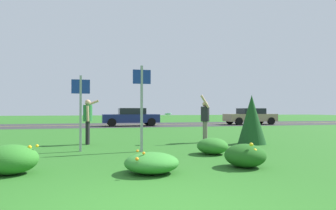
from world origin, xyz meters
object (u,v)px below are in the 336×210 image
at_px(frisbee_pale_blue, 168,114).
at_px(car_tan_leftmost, 250,116).
at_px(sign_post_by_roadside, 142,100).
at_px(car_navy_center_left, 131,117).
at_px(person_catcher_dark_shirt, 205,118).
at_px(person_thrower_green_shirt, 88,117).
at_px(sign_post_near_path, 81,105).

distance_m(frisbee_pale_blue, car_tan_leftmost, 17.17).
relative_size(sign_post_by_roadside, car_tan_leftmost, 0.60).
distance_m(frisbee_pale_blue, car_navy_center_left, 13.28).
bearing_deg(car_tan_leftmost, frisbee_pale_blue, -129.37).
relative_size(person_catcher_dark_shirt, car_navy_center_left, 0.42).
bearing_deg(car_navy_center_left, person_thrower_green_shirt, -104.07).
bearing_deg(frisbee_pale_blue, person_catcher_dark_shirt, 4.38).
bearing_deg(car_navy_center_left, sign_post_near_path, -102.95).
bearing_deg(frisbee_pale_blue, sign_post_by_roadside, -125.12).
bearing_deg(sign_post_by_roadside, person_thrower_green_shirt, 124.03).
bearing_deg(person_thrower_green_shirt, car_tan_leftmost, 42.44).
bearing_deg(frisbee_pale_blue, sign_post_near_path, -156.51).
relative_size(sign_post_near_path, car_navy_center_left, 0.53).
xyz_separation_m(sign_post_near_path, car_tan_leftmost, (14.06, 14.65, -0.71)).
bearing_deg(sign_post_near_path, car_navy_center_left, 77.05).
relative_size(sign_post_by_roadside, person_catcher_dark_shirt, 1.42).
bearing_deg(sign_post_near_path, car_tan_leftmost, 46.18).
xyz_separation_m(sign_post_near_path, person_thrower_green_shirt, (0.19, 1.97, -0.43)).
height_order(sign_post_by_roadside, frisbee_pale_blue, sign_post_by_roadside).
xyz_separation_m(person_catcher_dark_shirt, car_navy_center_left, (-1.35, 13.15, -0.25)).
relative_size(person_catcher_dark_shirt, car_tan_leftmost, 0.42).
height_order(sign_post_by_roadside, person_thrower_green_shirt, sign_post_by_roadside).
xyz_separation_m(person_thrower_green_shirt, person_catcher_dark_shirt, (4.53, -0.47, -0.03)).
distance_m(person_catcher_dark_shirt, car_tan_leftmost, 16.13).
xyz_separation_m(frisbee_pale_blue, car_navy_center_left, (0.20, 13.27, -0.41)).
distance_m(sign_post_near_path, frisbee_pale_blue, 3.47).
xyz_separation_m(person_catcher_dark_shirt, car_tan_leftmost, (9.34, 13.15, -0.25)).
height_order(person_thrower_green_shirt, person_catcher_dark_shirt, person_catcher_dark_shirt).
xyz_separation_m(sign_post_near_path, person_catcher_dark_shirt, (4.71, 1.49, -0.46)).
xyz_separation_m(sign_post_by_roadside, car_tan_leftmost, (12.20, 15.14, -0.88)).
bearing_deg(sign_post_near_path, person_thrower_green_shirt, 84.51).
xyz_separation_m(car_tan_leftmost, car_navy_center_left, (-10.69, 0.00, 0.00)).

